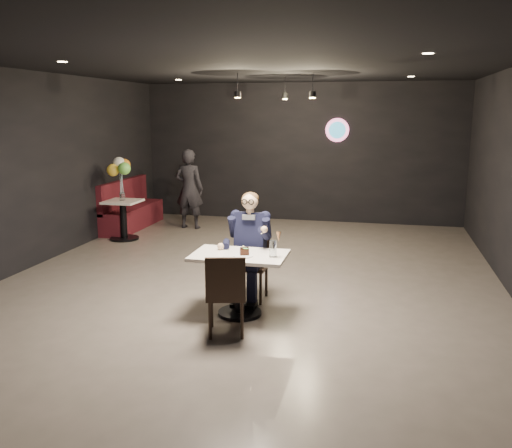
% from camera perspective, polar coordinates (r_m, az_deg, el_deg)
% --- Properties ---
extents(floor, '(9.00, 9.00, 0.00)m').
position_cam_1_polar(floor, '(7.91, -0.45, -5.80)').
color(floor, '#6D625A').
rests_on(floor, ground).
extents(wall_sign, '(0.50, 0.06, 0.50)m').
position_cam_1_polar(wall_sign, '(11.84, 8.55, 9.76)').
color(wall_sign, pink).
rests_on(wall_sign, floor).
extents(pendant_lights, '(1.40, 1.20, 0.36)m').
position_cam_1_polar(pendant_lights, '(9.51, 2.45, 14.73)').
color(pendant_lights, black).
rests_on(pendant_lights, floor).
extents(main_table, '(1.10, 0.70, 0.75)m').
position_cam_1_polar(main_table, '(6.46, -1.74, -6.37)').
color(main_table, white).
rests_on(main_table, floor).
extents(chair_far, '(0.42, 0.46, 0.92)m').
position_cam_1_polar(chair_far, '(6.94, -0.58, -4.34)').
color(chair_far, black).
rests_on(chair_far, floor).
extents(chair_near, '(0.52, 0.55, 0.92)m').
position_cam_1_polar(chair_near, '(5.91, -3.17, -7.25)').
color(chair_near, black).
rests_on(chair_near, floor).
extents(seated_man, '(0.60, 0.80, 1.44)m').
position_cam_1_polar(seated_man, '(6.88, -0.58, -2.25)').
color(seated_man, black).
rests_on(seated_man, floor).
extents(dessert_plate, '(0.23, 0.23, 0.01)m').
position_cam_1_polar(dessert_plate, '(6.24, -1.35, -3.37)').
color(dessert_plate, white).
rests_on(dessert_plate, main_table).
extents(cake_slice, '(0.12, 0.11, 0.07)m').
position_cam_1_polar(cake_slice, '(6.26, -1.23, -2.91)').
color(cake_slice, black).
rests_on(cake_slice, dessert_plate).
extents(mint_leaf, '(0.06, 0.04, 0.01)m').
position_cam_1_polar(mint_leaf, '(6.22, -1.09, -2.59)').
color(mint_leaf, green).
rests_on(mint_leaf, cake_slice).
extents(sundae_glass, '(0.08, 0.08, 0.19)m').
position_cam_1_polar(sundae_glass, '(6.20, 1.80, -2.62)').
color(sundae_glass, silver).
rests_on(sundae_glass, main_table).
extents(wafer_cone, '(0.07, 0.07, 0.12)m').
position_cam_1_polar(wafer_cone, '(6.15, 2.40, -1.36)').
color(wafer_cone, tan).
rests_on(wafer_cone, sundae_glass).
extents(booth_bench, '(0.50, 2.01, 1.00)m').
position_cam_1_polar(booth_bench, '(11.53, -12.90, 2.05)').
color(booth_bench, '#450E16').
rests_on(booth_bench, floor).
extents(side_table, '(0.62, 0.62, 0.78)m').
position_cam_1_polar(side_table, '(10.54, -13.77, 0.48)').
color(side_table, white).
rests_on(side_table, floor).
extents(balloon_vase, '(0.10, 0.10, 0.15)m').
position_cam_1_polar(balloon_vase, '(10.46, -13.89, 2.83)').
color(balloon_vase, silver).
rests_on(balloon_vase, side_table).
extents(balloon_bunch, '(0.42, 0.42, 0.70)m').
position_cam_1_polar(balloon_bunch, '(10.41, -14.00, 5.13)').
color(balloon_bunch, yellow).
rests_on(balloon_bunch, balloon_vase).
extents(passerby, '(0.61, 0.42, 1.64)m').
position_cam_1_polar(passerby, '(11.26, -7.04, 3.67)').
color(passerby, black).
rests_on(passerby, floor).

